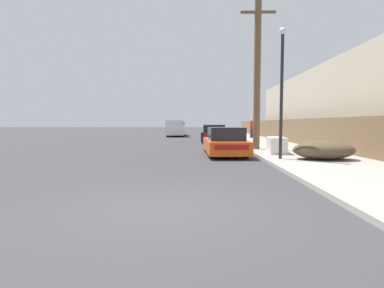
{
  "coord_description": "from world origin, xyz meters",
  "views": [
    {
      "loc": [
        0.67,
        -4.97,
        1.47
      ],
      "look_at": [
        0.3,
        11.91,
        0.3
      ],
      "focal_mm": 28.0,
      "sensor_mm": 36.0,
      "label": 1
    }
  ],
  "objects_px": {
    "street_lamp": "(282,84)",
    "pedestrian": "(252,128)",
    "car_parked_mid": "(215,134)",
    "parked_sports_car_red": "(225,142)",
    "discarded_fridge": "(276,145)",
    "utility_pole": "(257,72)",
    "brush_pile": "(324,150)",
    "pickup_truck": "(176,128)"
  },
  "relations": [
    {
      "from": "street_lamp",
      "to": "pedestrian",
      "type": "xyz_separation_m",
      "value": [
        1.81,
        16.51,
        -1.92
      ]
    },
    {
      "from": "car_parked_mid",
      "to": "pedestrian",
      "type": "relative_size",
      "value": 2.48
    },
    {
      "from": "parked_sports_car_red",
      "to": "discarded_fridge",
      "type": "bearing_deg",
      "value": -7.85
    },
    {
      "from": "utility_pole",
      "to": "pedestrian",
      "type": "distance_m",
      "value": 12.66
    },
    {
      "from": "discarded_fridge",
      "to": "street_lamp",
      "type": "height_order",
      "value": "street_lamp"
    },
    {
      "from": "parked_sports_car_red",
      "to": "brush_pile",
      "type": "height_order",
      "value": "parked_sports_car_red"
    },
    {
      "from": "discarded_fridge",
      "to": "utility_pole",
      "type": "xyz_separation_m",
      "value": [
        -0.52,
        2.11,
        3.63
      ]
    },
    {
      "from": "utility_pole",
      "to": "discarded_fridge",
      "type": "bearing_deg",
      "value": -76.26
    },
    {
      "from": "car_parked_mid",
      "to": "brush_pile",
      "type": "height_order",
      "value": "car_parked_mid"
    },
    {
      "from": "parked_sports_car_red",
      "to": "street_lamp",
      "type": "distance_m",
      "value": 3.93
    },
    {
      "from": "parked_sports_car_red",
      "to": "pickup_truck",
      "type": "bearing_deg",
      "value": 98.44
    },
    {
      "from": "discarded_fridge",
      "to": "parked_sports_car_red",
      "type": "relative_size",
      "value": 0.38
    },
    {
      "from": "utility_pole",
      "to": "pedestrian",
      "type": "bearing_deg",
      "value": 81.14
    },
    {
      "from": "brush_pile",
      "to": "car_parked_mid",
      "type": "bearing_deg",
      "value": 105.88
    },
    {
      "from": "discarded_fridge",
      "to": "pickup_truck",
      "type": "bearing_deg",
      "value": 113.03
    },
    {
      "from": "discarded_fridge",
      "to": "street_lamp",
      "type": "relative_size",
      "value": 0.37
    },
    {
      "from": "brush_pile",
      "to": "parked_sports_car_red",
      "type": "bearing_deg",
      "value": 142.49
    },
    {
      "from": "pickup_truck",
      "to": "utility_pole",
      "type": "distance_m",
      "value": 18.96
    },
    {
      "from": "discarded_fridge",
      "to": "street_lamp",
      "type": "distance_m",
      "value": 3.38
    },
    {
      "from": "utility_pole",
      "to": "brush_pile",
      "type": "bearing_deg",
      "value": -70.09
    },
    {
      "from": "parked_sports_car_red",
      "to": "street_lamp",
      "type": "height_order",
      "value": "street_lamp"
    },
    {
      "from": "parked_sports_car_red",
      "to": "street_lamp",
      "type": "xyz_separation_m",
      "value": [
        1.91,
        -2.49,
        2.37
      ]
    },
    {
      "from": "car_parked_mid",
      "to": "street_lamp",
      "type": "xyz_separation_m",
      "value": [
        1.86,
        -11.87,
        2.32
      ]
    },
    {
      "from": "car_parked_mid",
      "to": "pedestrian",
      "type": "xyz_separation_m",
      "value": [
        3.67,
        4.64,
        0.4
      ]
    },
    {
      "from": "car_parked_mid",
      "to": "street_lamp",
      "type": "distance_m",
      "value": 12.24
    },
    {
      "from": "pickup_truck",
      "to": "pedestrian",
      "type": "bearing_deg",
      "value": 143.51
    },
    {
      "from": "parked_sports_car_red",
      "to": "utility_pole",
      "type": "distance_m",
      "value": 4.39
    },
    {
      "from": "car_parked_mid",
      "to": "brush_pile",
      "type": "relative_size",
      "value": 1.92
    },
    {
      "from": "discarded_fridge",
      "to": "brush_pile",
      "type": "distance_m",
      "value": 2.68
    },
    {
      "from": "car_parked_mid",
      "to": "pickup_truck",
      "type": "bearing_deg",
      "value": 114.8
    },
    {
      "from": "pickup_truck",
      "to": "utility_pole",
      "type": "bearing_deg",
      "value": 108.28
    },
    {
      "from": "discarded_fridge",
      "to": "utility_pole",
      "type": "distance_m",
      "value": 4.23
    },
    {
      "from": "car_parked_mid",
      "to": "utility_pole",
      "type": "xyz_separation_m",
      "value": [
        1.78,
        -7.5,
        3.48
      ]
    },
    {
      "from": "pedestrian",
      "to": "utility_pole",
      "type": "bearing_deg",
      "value": -98.86
    },
    {
      "from": "parked_sports_car_red",
      "to": "pickup_truck",
      "type": "relative_size",
      "value": 0.8
    },
    {
      "from": "discarded_fridge",
      "to": "car_parked_mid",
      "type": "relative_size",
      "value": 0.41
    },
    {
      "from": "pickup_truck",
      "to": "utility_pole",
      "type": "height_order",
      "value": "utility_pole"
    },
    {
      "from": "discarded_fridge",
      "to": "car_parked_mid",
      "type": "height_order",
      "value": "car_parked_mid"
    },
    {
      "from": "car_parked_mid",
      "to": "pedestrian",
      "type": "height_order",
      "value": "pedestrian"
    },
    {
      "from": "utility_pole",
      "to": "brush_pile",
      "type": "relative_size",
      "value": 3.44
    },
    {
      "from": "brush_pile",
      "to": "street_lamp",
      "type": "bearing_deg",
      "value": 173.8
    },
    {
      "from": "street_lamp",
      "to": "pedestrian",
      "type": "distance_m",
      "value": 16.72
    }
  ]
}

